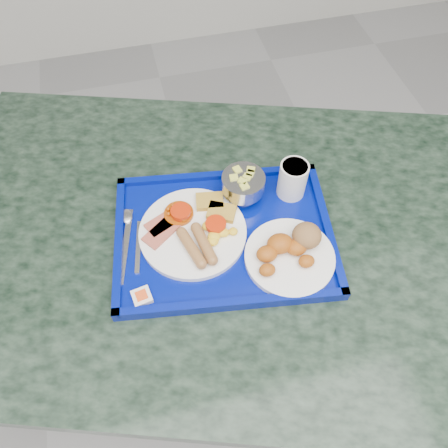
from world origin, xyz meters
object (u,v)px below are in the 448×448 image
(tray, at_px, (224,236))
(fruit_bowl, at_px, (243,184))
(main_plate, at_px, (195,230))
(bread_plate, at_px, (291,251))
(table, at_px, (212,273))
(juice_cup, at_px, (293,179))

(tray, xyz_separation_m, fruit_bowl, (0.07, 0.09, 0.05))
(main_plate, relative_size, bread_plate, 1.24)
(tray, relative_size, main_plate, 2.20)
(table, xyz_separation_m, main_plate, (-0.03, -0.01, 0.23))
(tray, bearing_deg, table, 133.08)
(main_plate, height_order, juice_cup, juice_cup)
(bread_plate, bearing_deg, main_plate, 150.29)
(bread_plate, bearing_deg, fruit_bowl, 107.07)
(main_plate, height_order, bread_plate, bread_plate)
(bread_plate, bearing_deg, table, 142.67)
(bread_plate, xyz_separation_m, fruit_bowl, (-0.05, 0.18, 0.02))
(bread_plate, bearing_deg, tray, 145.09)
(table, xyz_separation_m, bread_plate, (0.15, -0.11, 0.24))
(table, height_order, fruit_bowl, fruit_bowl)
(main_plate, distance_m, fruit_bowl, 0.15)
(fruit_bowl, xyz_separation_m, juice_cup, (0.11, -0.02, 0.00))
(table, distance_m, tray, 0.22)
(main_plate, bearing_deg, table, 14.54)
(tray, bearing_deg, main_plate, 162.70)
(juice_cup, bearing_deg, fruit_bowl, 171.76)
(main_plate, bearing_deg, fruit_bowl, 30.21)
(fruit_bowl, bearing_deg, table, -144.97)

